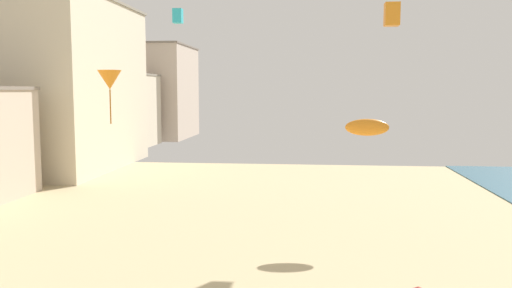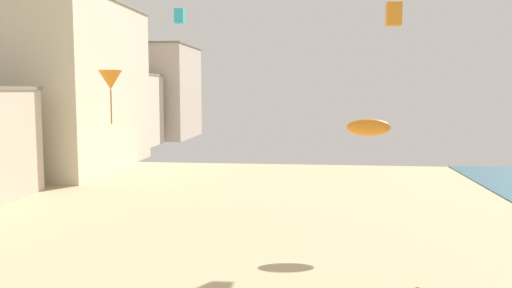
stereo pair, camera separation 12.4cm
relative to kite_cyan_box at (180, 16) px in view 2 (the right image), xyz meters
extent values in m
cube|color=beige|center=(-20.60, 17.60, -5.25)|extent=(17.83, 21.96, 18.80)
cube|color=gray|center=(-20.60, 17.60, 4.31)|extent=(18.19, 22.40, 0.30)
cube|color=beige|center=(-20.60, 39.68, -9.00)|extent=(11.04, 14.50, 11.30)
cube|color=gray|center=(-20.60, 39.68, -3.20)|extent=(11.26, 14.79, 0.30)
cube|color=#C6B29E|center=(-20.60, 57.19, -6.11)|extent=(15.99, 17.47, 17.08)
cube|color=slate|center=(-20.60, 57.19, 2.58)|extent=(16.31, 17.81, 0.30)
cube|color=#2DB7CC|center=(0.00, 0.00, 0.00)|extent=(0.70, 0.70, 1.10)
cone|color=orange|center=(1.17, -17.11, -5.19)|extent=(1.06, 1.06, 0.87)
cylinder|color=#A75C15|center=(1.17, -17.11, -6.40)|extent=(0.06, 0.06, 1.55)
ellipsoid|color=orange|center=(13.77, -6.39, -8.00)|extent=(2.77, 0.77, 1.08)
cube|color=orange|center=(15.93, -1.01, -0.25)|extent=(1.04, 1.04, 1.63)
camera|label=1|loc=(10.15, -39.95, -5.66)|focal=36.66mm
camera|label=2|loc=(10.27, -39.93, -5.66)|focal=36.66mm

